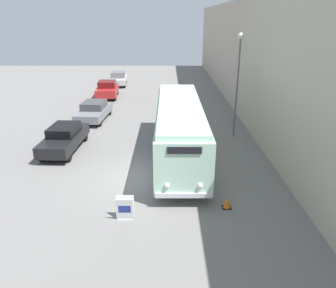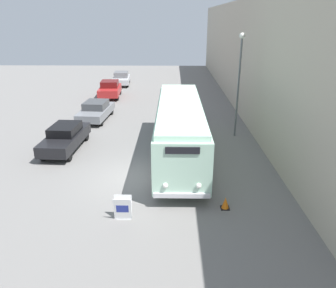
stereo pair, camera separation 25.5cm
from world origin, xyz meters
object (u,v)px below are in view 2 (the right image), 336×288
parked_car_near (65,137)px  parked_car_distant (121,78)px  parked_car_far (110,89)px  sign_board (123,208)px  parked_car_mid (96,110)px  traffic_cone (225,203)px  streetlamp (240,72)px  vintage_bus (180,127)px

parked_car_near → parked_car_distant: bearing=91.6°
parked_car_far → sign_board: bearing=-81.9°
parked_car_mid → parked_car_distant: size_ratio=1.04×
parked_car_distant → traffic_cone: 27.42m
streetlamp → sign_board: bearing=-121.7°
sign_board → vintage_bus: bearing=69.9°
streetlamp → parked_car_distant: streetlamp is taller
parked_car_mid → traffic_cone: (8.02, -12.44, -0.46)m
vintage_bus → parked_car_far: size_ratio=2.67×
parked_car_near → traffic_cone: parked_car_near is taller
sign_board → parked_car_far: (-4.24, 20.70, 0.34)m
traffic_cone → parked_car_distant: bearing=107.3°
parked_car_mid → parked_car_far: bearing=96.2°
sign_board → parked_car_near: bearing=121.7°
parked_car_mid → parked_car_far: size_ratio=1.10×
parked_car_distant → traffic_cone: parked_car_distant is taller
sign_board → parked_car_distant: bearing=98.6°
parked_car_distant → traffic_cone: (8.14, -26.18, -0.51)m
traffic_cone → vintage_bus: bearing=108.2°
vintage_bus → parked_car_distant: size_ratio=2.53×
vintage_bus → sign_board: vintage_bus is taller
parked_car_distant → vintage_bus: bearing=-77.3°
streetlamp → parked_car_near: bearing=-166.0°
vintage_bus → parked_car_mid: vintage_bus is taller
sign_board → traffic_cone: size_ratio=1.90×
parked_car_distant → sign_board: bearing=-85.7°
parked_car_near → parked_car_mid: size_ratio=1.03×
sign_board → parked_car_distant: 27.30m
streetlamp → parked_car_distant: size_ratio=1.49×
traffic_cone → sign_board: bearing=-168.7°
parked_car_mid → parked_car_distant: (-0.12, 13.74, 0.05)m
parked_car_near → traffic_cone: size_ratio=9.18×
parked_car_near → streetlamp: bearing=16.5°
parked_car_far → traffic_cone: parked_car_far is taller
parked_car_mid → parked_car_distant: bearing=94.5°
sign_board → streetlamp: bearing=58.3°
parked_car_near → parked_car_mid: 6.14m
parked_car_mid → traffic_cone: parked_car_mid is taller
sign_board → parked_car_distant: parked_car_distant is taller
parked_car_near → parked_car_far: bearing=91.8°
parked_car_mid → traffic_cone: size_ratio=8.89×
parked_car_near → parked_car_distant: 19.86m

